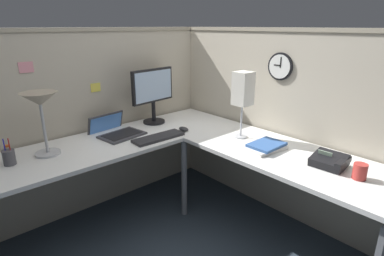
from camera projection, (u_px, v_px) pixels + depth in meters
ground_plane at (182, 229)px, 2.55m from camera, size 6.80×6.80×0.00m
cubicle_wall_back at (85, 123)px, 2.68m from camera, size 2.57×0.12×1.58m
cubicle_wall_right at (279, 124)px, 2.66m from camera, size 0.12×2.37×1.58m
desk at (170, 167)px, 2.22m from camera, size 2.35×2.15×0.73m
monitor at (153, 92)px, 2.80m from camera, size 0.46×0.20×0.50m
laptop at (115, 131)px, 2.60m from camera, size 0.39×0.42×0.22m
keyboard at (159, 137)px, 2.48m from camera, size 0.43×0.15×0.02m
computer_mouse at (184, 129)px, 2.66m from camera, size 0.06×0.10×0.03m
desk_lamp_dome at (40, 104)px, 2.07m from camera, size 0.24×0.24×0.44m
pen_cup at (9, 157)px, 2.01m from camera, size 0.08×0.08×0.18m
office_phone at (330, 161)px, 1.98m from camera, size 0.20×0.22×0.11m
book_stack at (265, 146)px, 2.27m from camera, size 0.31×0.25×0.04m
desk_lamp_paper at (243, 91)px, 2.40m from camera, size 0.13×0.13×0.53m
coffee_mug at (360, 171)px, 1.82m from camera, size 0.08×0.08×0.10m
wall_clock at (281, 66)px, 2.47m from camera, size 0.04×0.22×0.22m
pinned_note_leftmost at (96, 87)px, 2.61m from camera, size 0.09×0.00×0.07m
pinned_note_middle at (26, 67)px, 2.22m from camera, size 0.10×0.00×0.08m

